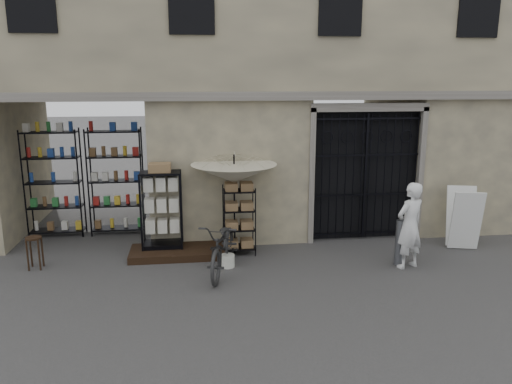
{
  "coord_description": "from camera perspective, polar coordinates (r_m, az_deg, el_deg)",
  "views": [
    {
      "loc": [
        -2.04,
        -8.4,
        3.65
      ],
      "look_at": [
        -0.8,
        1.4,
        1.35
      ],
      "focal_mm": 35.0,
      "sensor_mm": 36.0,
      "label": 1
    }
  ],
  "objects": [
    {
      "name": "display_cabinet",
      "position": [
        10.54,
        -10.72,
        -2.44
      ],
      "size": [
        0.8,
        0.5,
        1.73
      ],
      "rotation": [
        0.0,
        0.0,
        -0.01
      ],
      "color": "black",
      "rests_on": "step_platform"
    },
    {
      "name": "ground",
      "position": [
        9.39,
        6.02,
        -9.86
      ],
      "size": [
        80.0,
        80.0,
        0.0
      ],
      "primitive_type": "plane",
      "color": "black",
      "rests_on": "ground"
    },
    {
      "name": "main_building",
      "position": [
        12.6,
        2.22,
        16.96
      ],
      "size": [
        14.0,
        4.0,
        9.0
      ],
      "primitive_type": "cube",
      "color": "tan",
      "rests_on": "ground"
    },
    {
      "name": "easel_sign",
      "position": [
        11.6,
        22.65,
        -2.8
      ],
      "size": [
        0.77,
        0.84,
        1.3
      ],
      "rotation": [
        0.0,
        0.0,
        -0.24
      ],
      "color": "silver",
      "rests_on": "ground"
    },
    {
      "name": "shopkeeper",
      "position": [
        10.32,
        16.84,
        -8.2
      ],
      "size": [
        1.24,
        1.8,
        0.41
      ],
      "primitive_type": "imported",
      "rotation": [
        0.0,
        0.0,
        3.55
      ],
      "color": "silver",
      "rests_on": "ground"
    },
    {
      "name": "step_platform",
      "position": [
        10.58,
        -8.79,
        -6.81
      ],
      "size": [
        2.0,
        0.9,
        0.15
      ],
      "primitive_type": "cube",
      "color": "black",
      "rests_on": "ground"
    },
    {
      "name": "iron_gate",
      "position": [
        11.54,
        12.11,
        2.06
      ],
      "size": [
        2.5,
        0.21,
        3.0
      ],
      "color": "black",
      "rests_on": "ground"
    },
    {
      "name": "white_bucket",
      "position": [
        9.86,
        -3.23,
        -7.85
      ],
      "size": [
        0.27,
        0.27,
        0.25
      ],
      "primitive_type": "cylinder",
      "rotation": [
        0.0,
        0.0,
        -0.02
      ],
      "color": "beige",
      "rests_on": "ground"
    },
    {
      "name": "steel_bollard",
      "position": [
        10.25,
        16.06,
        -5.57
      ],
      "size": [
        0.22,
        0.22,
        0.91
      ],
      "primitive_type": "cylinder",
      "rotation": [
        0.0,
        0.0,
        0.38
      ],
      "color": "slate",
      "rests_on": "ground"
    },
    {
      "name": "wire_rack",
      "position": [
        10.41,
        -1.94,
        -3.33
      ],
      "size": [
        0.65,
        0.47,
        1.45
      ],
      "rotation": [
        0.0,
        0.0,
        -0.03
      ],
      "color": "black",
      "rests_on": "ground"
    },
    {
      "name": "bicycle",
      "position": [
        9.69,
        -3.69,
        -9.05
      ],
      "size": [
        0.92,
        1.17,
        1.97
      ],
      "primitive_type": "imported",
      "rotation": [
        0.0,
        0.0,
        -0.25
      ],
      "color": "black",
      "rests_on": "ground"
    },
    {
      "name": "shop_shelving",
      "position": [
        12.21,
        -18.93,
        1.04
      ],
      "size": [
        2.7,
        0.5,
        2.5
      ],
      "primitive_type": "cube",
      "color": "black",
      "rests_on": "ground"
    },
    {
      "name": "shop_recess",
      "position": [
        11.67,
        -19.26,
        1.74
      ],
      "size": [
        3.0,
        1.7,
        3.0
      ],
      "primitive_type": "cube",
      "color": "black",
      "rests_on": "ground"
    },
    {
      "name": "wooden_stool",
      "position": [
        10.6,
        -23.95,
        -6.29
      ],
      "size": [
        0.36,
        0.36,
        0.64
      ],
      "rotation": [
        0.0,
        0.0,
        0.22
      ],
      "color": "black",
      "rests_on": "ground"
    },
    {
      "name": "market_umbrella",
      "position": [
        10.23,
        -2.53,
        2.72
      ],
      "size": [
        1.97,
        1.99,
        2.51
      ],
      "rotation": [
        0.0,
        0.0,
        -0.34
      ],
      "color": "black",
      "rests_on": "ground"
    }
  ]
}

